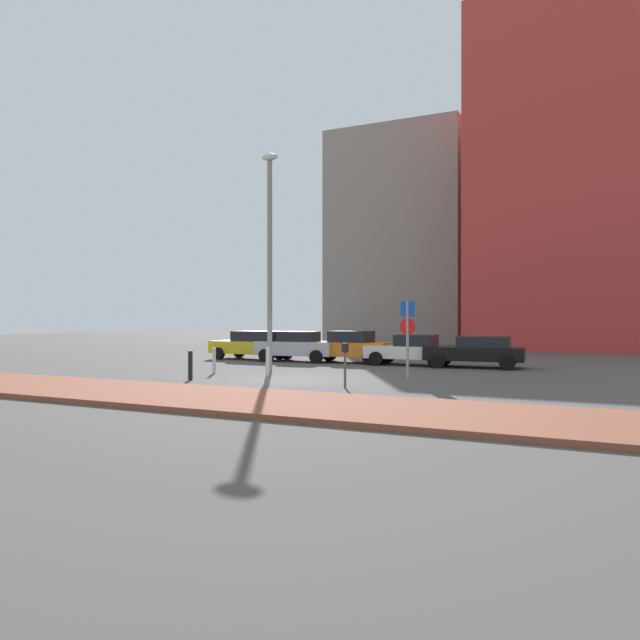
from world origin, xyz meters
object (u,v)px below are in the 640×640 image
(parked_car_black, at_px, (477,351))
(parking_sign_post, at_px, (408,330))
(parking_meter, at_px, (345,359))
(traffic_bollard_near, at_px, (214,361))
(traffic_bollard_far, at_px, (268,361))
(parked_car_white, at_px, (412,350))
(parked_car_yellow, at_px, (254,345))
(traffic_bollard_mid, at_px, (190,366))
(parked_car_orange, at_px, (349,346))
(parked_car_silver, at_px, (298,346))
(street_lamp, at_px, (270,246))

(parked_car_black, relative_size, parking_sign_post, 1.55)
(parking_meter, bearing_deg, traffic_bollard_near, 161.01)
(traffic_bollard_far, bearing_deg, parked_car_white, 64.06)
(parked_car_yellow, xyz_separation_m, traffic_bollard_mid, (3.38, -9.65, -0.28))
(parked_car_orange, relative_size, parking_meter, 2.95)
(parked_car_black, height_order, parking_sign_post, parking_sign_post)
(traffic_bollard_mid, bearing_deg, parked_car_silver, 94.44)
(parking_sign_post, bearing_deg, parked_car_black, 77.08)
(parking_meter, xyz_separation_m, traffic_bollard_far, (-4.15, 2.32, -0.36))
(parking_sign_post, xyz_separation_m, traffic_bollard_near, (-7.44, -1.30, -1.25))
(traffic_bollard_near, bearing_deg, traffic_bollard_mid, -73.33)
(traffic_bollard_mid, height_order, traffic_bollard_far, traffic_bollard_far)
(parking_sign_post, relative_size, traffic_bollard_near, 2.77)
(parking_sign_post, bearing_deg, parked_car_white, 105.27)
(parked_car_white, height_order, parked_car_black, parked_car_white)
(parked_car_black, xyz_separation_m, traffic_bollard_mid, (-8.05, -9.54, -0.22))
(traffic_bollard_far, bearing_deg, traffic_bollard_near, -178.12)
(parked_car_silver, distance_m, street_lamp, 7.26)
(parked_car_yellow, distance_m, traffic_bollard_mid, 10.22)
(parked_car_orange, relative_size, parking_sign_post, 1.47)
(parked_car_black, bearing_deg, parked_car_silver, -179.48)
(parked_car_silver, relative_size, street_lamp, 0.47)
(parked_car_orange, xyz_separation_m, traffic_bollard_mid, (-1.92, -9.82, -0.28))
(parked_car_black, relative_size, street_lamp, 0.49)
(parking_meter, bearing_deg, parked_car_black, 76.50)
(parking_sign_post, bearing_deg, parked_car_orange, 128.10)
(parked_car_yellow, height_order, traffic_bollard_mid, parked_car_yellow)
(parked_car_yellow, xyz_separation_m, parking_meter, (9.18, -9.48, 0.12))
(parked_car_yellow, height_order, parking_sign_post, parking_sign_post)
(parked_car_silver, bearing_deg, parking_sign_post, -37.67)
(parked_car_black, relative_size, traffic_bollard_near, 4.30)
(traffic_bollard_mid, bearing_deg, parked_car_white, 61.97)
(parked_car_white, height_order, traffic_bollard_far, parked_car_white)
(parked_car_orange, distance_m, traffic_bollard_far, 7.35)
(parked_car_white, relative_size, traffic_bollard_near, 3.99)
(street_lamp, height_order, traffic_bollard_far, street_lamp)
(parked_car_orange, height_order, parking_meter, parked_car_orange)
(parked_car_white, height_order, street_lamp, street_lamp)
(traffic_bollard_mid, bearing_deg, parked_car_yellow, 109.30)
(traffic_bollard_near, xyz_separation_m, traffic_bollard_far, (2.37, 0.08, 0.04))
(street_lamp, bearing_deg, parking_sign_post, -1.28)
(parked_car_yellow, height_order, parked_car_silver, parked_car_silver)
(parked_car_orange, distance_m, traffic_bollard_near, 7.88)
(parked_car_white, relative_size, traffic_bollard_far, 3.68)
(parked_car_orange, distance_m, parking_sign_post, 7.83)
(parking_meter, bearing_deg, parked_car_silver, 125.11)
(parked_car_white, xyz_separation_m, parking_meter, (0.69, -9.43, 0.18))
(parking_meter, relative_size, street_lamp, 0.16)
(parked_car_orange, height_order, parked_car_white, parked_car_orange)
(parked_car_white, bearing_deg, traffic_bollard_far, -115.94)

